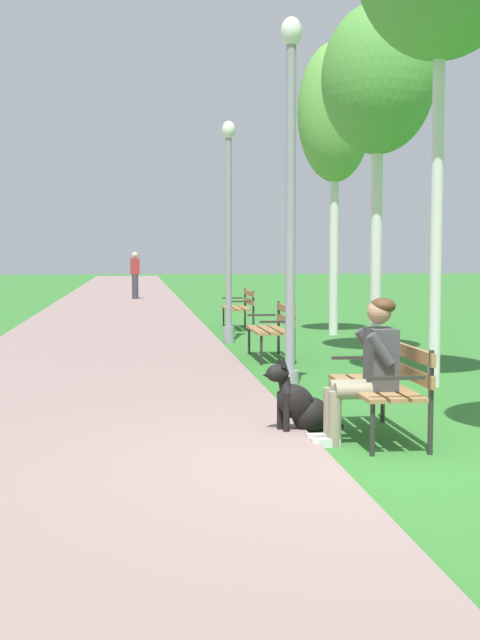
# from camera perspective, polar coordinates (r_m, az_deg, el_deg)

# --- Properties ---
(ground_plane) EXTENTS (120.00, 120.00, 0.00)m
(ground_plane) POSITION_cam_1_polar(r_m,az_deg,el_deg) (6.98, 7.92, -9.21)
(ground_plane) COLOR #33752D
(paved_path) EXTENTS (4.07, 60.00, 0.04)m
(paved_path) POSITION_cam_1_polar(r_m,az_deg,el_deg) (30.60, -7.74, 1.32)
(paved_path) COLOR gray
(paved_path) RESTS_ON ground
(park_bench_near) EXTENTS (0.55, 1.50, 0.85)m
(park_bench_near) POSITION_cam_1_polar(r_m,az_deg,el_deg) (7.90, 9.33, -3.84)
(park_bench_near) COLOR olive
(park_bench_near) RESTS_ON ground
(park_bench_mid) EXTENTS (0.55, 1.50, 0.85)m
(park_bench_mid) POSITION_cam_1_polar(r_m,az_deg,el_deg) (13.52, 2.22, -0.38)
(park_bench_mid) COLOR olive
(park_bench_mid) RESTS_ON ground
(park_bench_far) EXTENTS (0.55, 1.50, 0.85)m
(park_bench_far) POSITION_cam_1_polar(r_m,az_deg,el_deg) (18.83, 0.04, 0.97)
(park_bench_far) COLOR olive
(park_bench_far) RESTS_ON ground
(person_seated_on_near_bench) EXTENTS (0.74, 0.49, 1.25)m
(person_seated_on_near_bench) POSITION_cam_1_polar(r_m,az_deg,el_deg) (7.62, 8.28, -2.85)
(person_seated_on_near_bench) COLOR gray
(person_seated_on_near_bench) RESTS_ON ground
(dog_black) EXTENTS (0.81, 0.42, 0.71)m
(dog_black) POSITION_cam_1_polar(r_m,az_deg,el_deg) (8.05, 3.92, -5.46)
(dog_black) COLOR black
(dog_black) RESTS_ON ground
(lamp_post_near) EXTENTS (0.24, 0.24, 4.22)m
(lamp_post_near) POSITION_cam_1_polar(r_m,az_deg,el_deg) (9.96, 3.30, 7.53)
(lamp_post_near) COLOR gray
(lamp_post_near) RESTS_ON ground
(lamp_post_mid) EXTENTS (0.24, 0.24, 3.96)m
(lamp_post_mid) POSITION_cam_1_polar(r_m,az_deg,el_deg) (15.89, -0.73, 5.89)
(lamp_post_mid) COLOR gray
(lamp_post_mid) RESTS_ON ground
(birch_tree_third) EXTENTS (1.74, 1.85, 5.46)m
(birch_tree_third) POSITION_cam_1_polar(r_m,az_deg,el_deg) (14.24, 8.89, 14.98)
(birch_tree_third) COLOR silver
(birch_tree_third) RESTS_ON ground
(birch_tree_fourth) EXTENTS (1.47, 1.30, 5.71)m
(birch_tree_fourth) POSITION_cam_1_polar(r_m,az_deg,el_deg) (17.75, 6.14, 13.00)
(birch_tree_fourth) COLOR silver
(birch_tree_fourth) RESTS_ON ground
(pedestrian_distant) EXTENTS (0.32, 0.22, 1.65)m
(pedestrian_distant) POSITION_cam_1_polar(r_m,az_deg,el_deg) (30.57, -6.78, 2.86)
(pedestrian_distant) COLOR #383842
(pedestrian_distant) RESTS_ON ground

